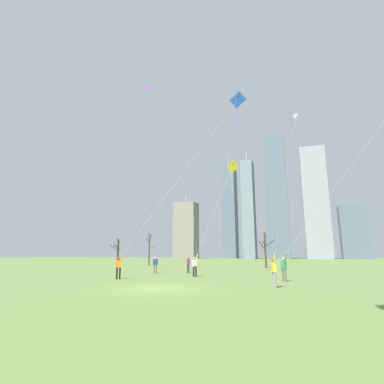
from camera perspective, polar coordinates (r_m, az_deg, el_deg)
ground_plane at (r=17.17m, az=-6.78°, el=-17.73°), size 400.00×400.00×0.00m
kite_flyer_midfield_left_yellow at (r=26.63m, az=2.38°, el=-9.12°), size 3.47×4.56×11.10m
kite_flyer_midfield_center_orange at (r=21.66m, az=20.13°, el=-8.88°), size 8.78×4.16×12.33m
kite_flyer_midfield_right_teal at (r=14.50m, az=14.87°, el=-2.50°), size 1.83×17.10×15.96m
kite_flyer_foreground_right_blue at (r=24.72m, az=-6.37°, el=-3.56°), size 9.41×6.92×17.39m
bystander_watching_nearby at (r=31.00m, az=-0.71°, el=-13.48°), size 0.39×0.38×1.62m
bystander_strolling_midfield at (r=30.40m, az=-6.99°, el=-13.43°), size 0.38×0.39×1.62m
distant_kite_high_overhead_white at (r=44.21m, az=18.49°, el=9.82°), size 4.61×0.28×21.20m
distant_kite_low_near_trees_purple at (r=49.88m, az=-7.90°, el=16.83°), size 2.97×2.59×28.58m
bare_tree_leftmost at (r=55.53m, az=-13.93°, el=-10.86°), size 1.47×1.86×4.70m
bare_tree_right_of_center at (r=44.91m, az=13.77°, el=-10.49°), size 2.40×1.50×4.96m
bare_tree_rightmost at (r=54.66m, az=-8.12°, el=-10.33°), size 2.24×2.46×6.28m
skyline_mid_tower_left at (r=155.03m, az=15.74°, el=-0.60°), size 10.56×9.17×61.82m
skyline_slender_spire at (r=150.79m, az=10.71°, el=-3.16°), size 5.66×8.87×54.17m
skyline_mid_tower_right at (r=172.07m, az=7.23°, el=-3.89°), size 7.30×9.72×59.82m
skyline_squat_block at (r=150.39m, az=28.52°, el=-6.67°), size 11.70×7.35×23.37m
skyline_wide_slab at (r=167.11m, az=-1.13°, el=-7.26°), size 11.95×9.78×35.46m
skyline_tall_tower at (r=155.08m, az=22.39°, el=-1.76°), size 11.39×9.48×53.24m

